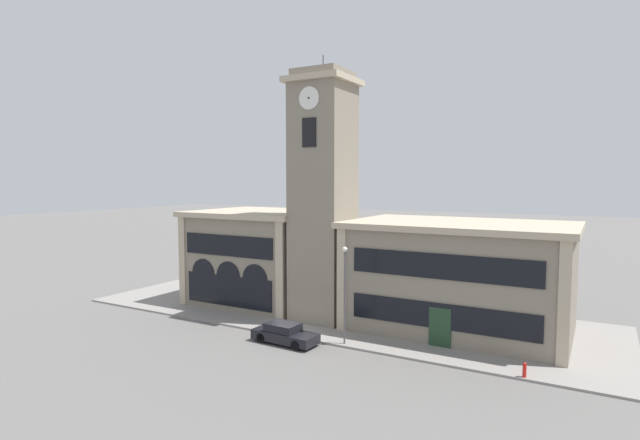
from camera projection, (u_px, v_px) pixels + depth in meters
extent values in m
plane|color=#605E5B|center=(288.00, 338.00, 36.17)|extent=(300.00, 300.00, 0.00)
cube|color=gray|center=(336.00, 313.00, 42.63)|extent=(44.20, 14.92, 0.15)
cube|color=gray|center=(323.00, 204.00, 39.97)|extent=(4.26, 4.26, 18.93)
cube|color=tan|center=(323.00, 81.00, 39.20)|extent=(4.96, 4.96, 0.45)
cube|color=gray|center=(323.00, 75.00, 39.16)|extent=(3.92, 3.92, 0.60)
cylinder|color=#4C4C51|center=(323.00, 63.00, 39.09)|extent=(0.10, 0.10, 1.20)
cylinder|color=silver|center=(309.00, 98.00, 37.44)|extent=(1.73, 0.10, 1.73)
cylinder|color=black|center=(309.00, 98.00, 37.38)|extent=(0.14, 0.04, 0.14)
cylinder|color=silver|center=(300.00, 104.00, 40.40)|extent=(0.10, 1.73, 1.73)
cylinder|color=black|center=(299.00, 104.00, 40.44)|extent=(0.04, 0.14, 0.14)
cube|color=black|center=(309.00, 132.00, 37.65)|extent=(1.19, 0.10, 2.20)
cube|color=gray|center=(262.00, 259.00, 46.78)|extent=(11.31, 9.80, 8.12)
cube|color=tan|center=(262.00, 213.00, 46.44)|extent=(12.01, 10.50, 0.45)
cube|color=tan|center=(182.00, 262.00, 45.08)|extent=(0.70, 0.16, 8.12)
cube|color=tan|center=(279.00, 272.00, 39.87)|extent=(0.70, 0.16, 8.12)
cube|color=black|center=(228.00, 246.00, 42.35)|extent=(9.27, 0.10, 1.79)
cube|color=black|center=(228.00, 291.00, 42.66)|extent=(9.05, 0.10, 2.60)
cylinder|color=black|center=(203.00, 273.00, 43.94)|extent=(2.49, 0.06, 2.49)
cylinder|color=black|center=(228.00, 276.00, 42.55)|extent=(2.49, 0.06, 2.49)
cylinder|color=black|center=(255.00, 279.00, 41.16)|extent=(2.49, 0.06, 2.49)
cube|color=gray|center=(459.00, 279.00, 37.77)|extent=(15.67, 9.80, 7.82)
cube|color=tan|center=(460.00, 225.00, 37.44)|extent=(16.37, 10.50, 0.45)
cube|color=tan|center=(341.00, 281.00, 37.15)|extent=(0.70, 0.16, 7.82)
cube|color=tan|center=(564.00, 306.00, 29.79)|extent=(0.70, 0.16, 7.82)
cube|color=black|center=(441.00, 267.00, 33.35)|extent=(12.85, 0.10, 1.72)
cube|color=#1E3823|center=(440.00, 328.00, 33.68)|extent=(1.50, 0.12, 2.82)
cube|color=black|center=(440.00, 316.00, 33.62)|extent=(12.85, 0.10, 1.75)
cube|color=black|center=(285.00, 336.00, 34.85)|extent=(4.83, 2.06, 0.66)
cube|color=black|center=(283.00, 327.00, 34.90)|extent=(2.36, 1.75, 0.56)
cube|color=black|center=(283.00, 327.00, 34.90)|extent=(2.27, 1.78, 0.42)
cylinder|color=black|center=(309.00, 339.00, 34.75)|extent=(0.73, 0.26, 0.72)
cylinder|color=black|center=(296.00, 345.00, 33.40)|extent=(0.73, 0.26, 0.72)
cylinder|color=black|center=(275.00, 332.00, 36.32)|extent=(0.73, 0.26, 0.72)
cylinder|color=black|center=(261.00, 338.00, 34.98)|extent=(0.73, 0.26, 0.72)
cylinder|color=#4C4C51|center=(345.00, 298.00, 34.12)|extent=(0.12, 0.12, 6.38)
sphere|color=silver|center=(345.00, 249.00, 33.86)|extent=(0.36, 0.36, 0.36)
cylinder|color=red|center=(524.00, 371.00, 28.50)|extent=(0.22, 0.22, 0.70)
sphere|color=red|center=(525.00, 364.00, 28.47)|extent=(0.19, 0.19, 0.19)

